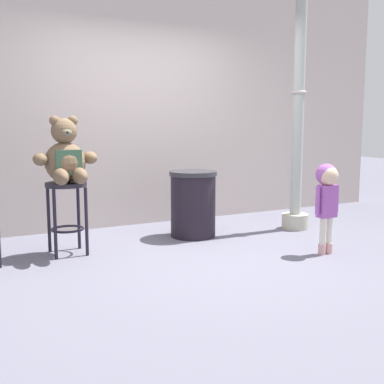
# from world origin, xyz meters

# --- Properties ---
(ground_plane) EXTENTS (24.00, 24.00, 0.00)m
(ground_plane) POSITION_xyz_m (0.00, 0.00, 0.00)
(ground_plane) COLOR slate
(building_wall) EXTENTS (7.61, 0.30, 3.88)m
(building_wall) POSITION_xyz_m (0.00, 1.84, 1.94)
(building_wall) COLOR beige
(building_wall) RESTS_ON ground_plane
(bar_stool_with_teddy) EXTENTS (0.39, 0.39, 0.70)m
(bar_stool_with_teddy) POSITION_xyz_m (-1.13, 0.69, 0.51)
(bar_stool_with_teddy) COLOR #24212A
(bar_stool_with_teddy) RESTS_ON ground_plane
(teddy_bear) EXTENTS (0.60, 0.54, 0.64)m
(teddy_bear) POSITION_xyz_m (-1.13, 0.66, 0.94)
(teddy_bear) COLOR brown
(teddy_bear) RESTS_ON bar_stool_with_teddy
(child_walking) EXTENTS (0.28, 0.22, 0.88)m
(child_walking) POSITION_xyz_m (1.10, -0.47, 0.64)
(child_walking) COLOR #D39C98
(child_walking) RESTS_ON ground_plane
(trash_bin) EXTENTS (0.53, 0.53, 0.74)m
(trash_bin) POSITION_xyz_m (0.30, 0.79, 0.37)
(trash_bin) COLOR black
(trash_bin) RESTS_ON ground_plane
(lamppost) EXTENTS (0.31, 0.31, 2.80)m
(lamppost) POSITION_xyz_m (1.58, 0.57, 1.11)
(lamppost) COLOR #B1AD98
(lamppost) RESTS_ON ground_plane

